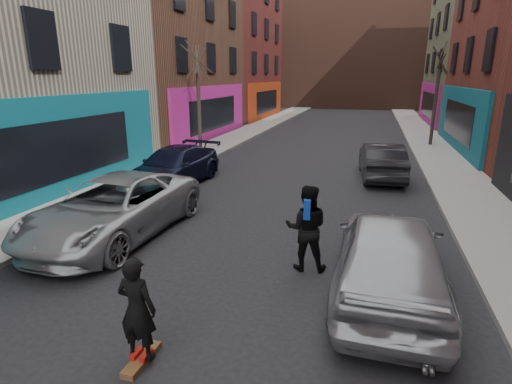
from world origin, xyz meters
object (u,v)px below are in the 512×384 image
Objects in this scene: tree_left_far at (198,90)px; pedestrian at (307,228)px; parked_left_far at (115,207)px; parked_left_end at (173,167)px; tree_right_far at (437,86)px; parked_right_far at (389,254)px; parked_right_end at (381,161)px; skateboard at (142,359)px; skateboarder at (137,309)px.

pedestrian is (7.70, -11.87, -2.41)m from tree_left_far.
parked_left_far is 5.21m from parked_left_end.
tree_right_far reaches higher than pedestrian.
tree_right_far is 18.66m from pedestrian.
tree_left_far is 1.30× the size of parked_right_far.
parked_right_far is (7.80, -6.26, 0.12)m from parked_left_end.
skateboard is (-3.56, -12.69, -0.69)m from parked_right_end.
parked_left_end is 10.25m from skateboarder.
parked_right_end is (6.88, 8.48, -0.05)m from parked_left_far.
tree_right_far is at bearing -114.08° from parked_right_end.
parked_left_far is 5.36m from skateboarder.
tree_right_far is 16.56m from parked_left_end.
parked_left_end is 8.49m from parked_right_end.
skateboarder is (-3.56, -3.07, 0.06)m from parked_right_far.
tree_right_far is 22.70m from skateboarder.
parked_right_far is (6.88, -1.14, 0.07)m from parked_left_far.
parked_right_end is at bearing -107.93° from pedestrian.
parked_right_end is at bearing -104.98° from skateboarder.
pedestrian is (1.86, 3.70, 0.06)m from skateboarder.
tree_right_far is at bearing -111.95° from pedestrian.
skateboarder is at bearing -106.92° from tree_right_far.
skateboard is (3.32, -4.21, -0.73)m from parked_left_far.
skateboard is at bearing -0.00° from skateboarder.
pedestrian is (-1.70, -8.99, 0.23)m from parked_right_end.
skateboarder is at bearing -60.93° from parked_left_end.
parked_left_end is 1.12× the size of parked_right_end.
parked_right_end is at bearing 27.92° from parked_left_end.
parked_left_far is 7.06× the size of skateboard.
tree_left_far is 14.35m from pedestrian.
skateboarder is at bearing -49.96° from parked_left_far.
tree_right_far is 1.36× the size of parked_left_end.
tree_left_far is 3.39× the size of pedestrian.
parked_right_far reaches higher than skateboard.
parked_left_far reaches higher than parked_right_end.
pedestrian reaches higher than parked_right_far.
tree_right_far is 9.78m from parked_right_end.
tree_left_far reaches higher than parked_right_end.
tree_left_far is 1.46× the size of parked_right_end.
skateboard is 4.24m from pedestrian.
tree_right_far is at bearing -98.74° from parked_right_far.
parked_right_end is 13.20m from skateboard.
skateboarder is at bearing 56.10° from pedestrian.
tree_right_far is at bearing 62.18° from parked_left_far.
skateboard is at bearing -49.96° from parked_left_far.
pedestrian is (5.17, -0.51, 0.18)m from parked_left_far.
tree_left_far is 8.12× the size of skateboard.
skateboarder reaches higher than parked_right_end.
pedestrian is (-1.70, 0.63, 0.12)m from parked_right_far.
tree_left_far is 4.02× the size of skateboarder.
parked_right_far is at bearing 41.47° from skateboard.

